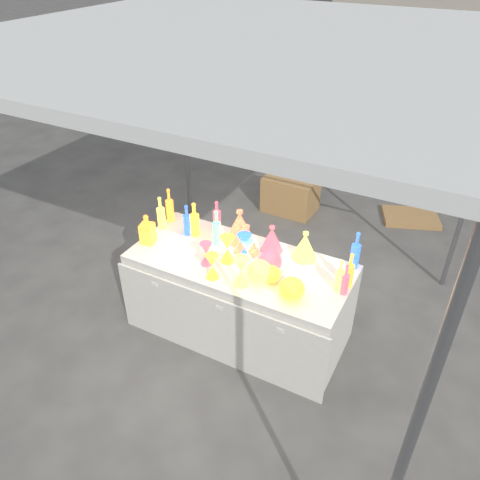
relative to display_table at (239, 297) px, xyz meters
The scene contains 30 objects.
ground 0.37m from the display_table, 90.00° to the left, with size 80.00×80.00×0.00m, color slate.
canopy_tent 2.01m from the display_table, 90.00° to the left, with size 3.15×3.15×2.46m.
display_table is the anchor object (origin of this frame).
cardboard_box_closed 2.22m from the display_table, 101.32° to the left, with size 0.62×0.45×0.45m, color tan.
cardboard_box_flat 2.84m from the display_table, 69.88° to the left, with size 0.65×0.47×0.06m, color tan.
bottle_0 0.77m from the display_table, 162.24° to the left, with size 0.08×0.08×0.31m, color red, non-canonical shape.
bottle_2 1.04m from the display_table, 162.94° to the left, with size 0.07×0.07×0.33m, color yellow, non-canonical shape.
bottle_3 0.74m from the display_table, 139.70° to the left, with size 0.07×0.07×0.27m, color #1A1C9B, non-canonical shape.
bottle_4 1.01m from the display_table, behind, with size 0.07×0.07×0.31m, color #11566C, non-canonical shape.
bottle_5 0.62m from the display_table, 155.37° to the left, with size 0.07×0.07×0.33m, color #B2236E, non-canonical shape.
bottle_7 0.80m from the display_table, 166.09° to the left, with size 0.07×0.07×0.29m, color #1D9F5B, non-canonical shape.
decanter_1 0.97m from the display_table, behind, with size 0.11×0.11×0.27m, color yellow, non-canonical shape.
hourglass_0 0.56m from the display_table, 107.33° to the right, with size 0.10×0.10×0.21m, color yellow, non-canonical shape.
hourglass_1 0.54m from the display_table, 144.71° to the right, with size 0.10×0.10×0.20m, color #1A1C9B, non-canonical shape.
hourglass_2 0.57m from the display_table, 59.76° to the right, with size 0.12×0.12×0.24m, color #11566C, non-canonical shape.
hourglass_3 0.48m from the display_table, 19.65° to the left, with size 0.10×0.10×0.20m, color #B2236E, non-canonical shape.
hourglass_4 0.50m from the display_table, 155.64° to the right, with size 0.12×0.12×0.23m, color red, non-canonical shape.
hourglass_5 0.50m from the display_table, 58.95° to the left, with size 0.12×0.12×0.24m, color #1D9F5B, non-canonical shape.
globe_0 0.74m from the display_table, 22.33° to the right, with size 0.19×0.19×0.15m, color red, non-canonical shape.
globe_1 0.54m from the display_table, 30.81° to the right, with size 0.19×0.19×0.15m, color #11566C, non-canonical shape.
globe_2 0.56m from the display_table, 18.53° to the right, with size 0.15×0.15×0.12m, color yellow, non-canonical shape.
globe_3 0.52m from the display_table, ahead, with size 0.19×0.19×0.15m, color #1A1C9B, non-canonical shape.
lampshade_0 0.61m from the display_table, 117.65° to the left, with size 0.24×0.24×0.29m, color yellow, non-canonical shape.
lampshade_1 0.52m from the display_table, 95.33° to the left, with size 0.21×0.21×0.25m, color yellow, non-canonical shape.
lampshade_2 0.58m from the display_table, 58.91° to the left, with size 0.19×0.19×0.23m, color #1A1C9B, non-canonical shape.
lampshade_3 0.72m from the display_table, 33.46° to the left, with size 0.21×0.21×0.24m, color #11566C, non-canonical shape.
bottle_8 1.05m from the display_table, 23.42° to the left, with size 0.07×0.07×0.32m, color #1D9F5B, non-canonical shape.
bottle_9 1.01m from the display_table, ahead, with size 0.07×0.07×0.29m, color yellow, non-canonical shape.
bottle_10 1.00m from the display_table, ahead, with size 0.06×0.06×0.26m, color #1A1C9B, non-canonical shape.
bottle_11 0.96m from the display_table, ahead, with size 0.06×0.06×0.28m, color #11566C, non-canonical shape.
Camera 1 is at (1.42, -2.68, 2.98)m, focal length 35.00 mm.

